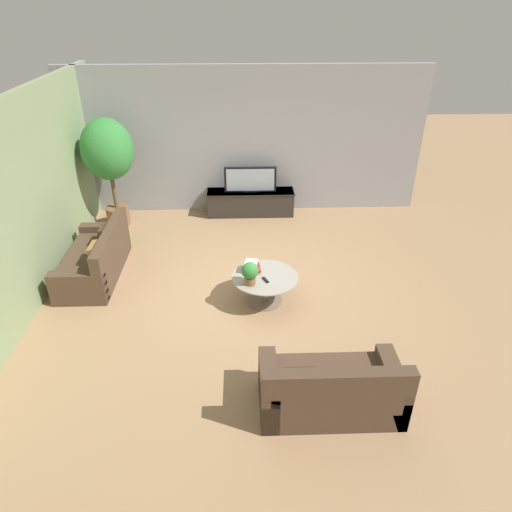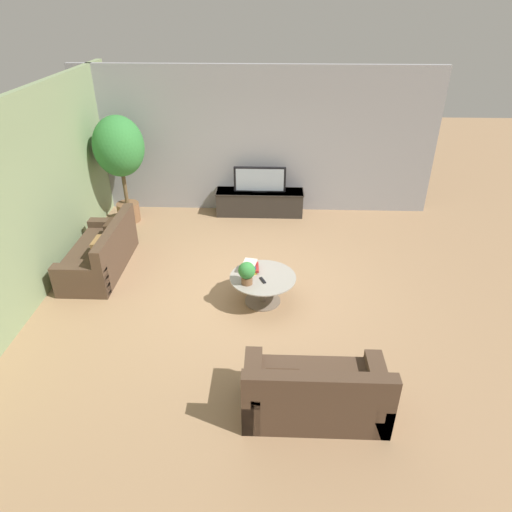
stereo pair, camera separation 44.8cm
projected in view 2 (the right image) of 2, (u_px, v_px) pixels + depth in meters
ground_plane at (248, 290)px, 7.40m from camera, size 24.00×24.00×0.00m
back_wall_stone at (256, 141)px, 9.47m from camera, size 7.40×0.12×3.00m
side_wall_left at (34, 196)px, 6.93m from camera, size 0.12×7.40×3.00m
media_console at (260, 202)px, 9.80m from camera, size 1.87×0.50×0.52m
television at (260, 180)px, 9.54m from camera, size 1.09×0.13×0.53m
coffee_table at (263, 284)px, 6.96m from camera, size 1.01×1.01×0.45m
couch_by_wall at (101, 254)px, 7.83m from camera, size 0.84×1.86×0.84m
couch_near_entry at (315, 393)px, 5.11m from camera, size 1.61×0.84×0.84m
potted_palm_tall at (119, 151)px, 8.89m from camera, size 0.99×0.99×2.18m
potted_plant_tabletop at (247, 272)px, 6.64m from camera, size 0.25×0.25×0.35m
book_stack at (251, 266)px, 7.01m from camera, size 0.26×0.30×0.16m
remote_black at (263, 280)px, 6.79m from camera, size 0.10×0.16×0.02m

